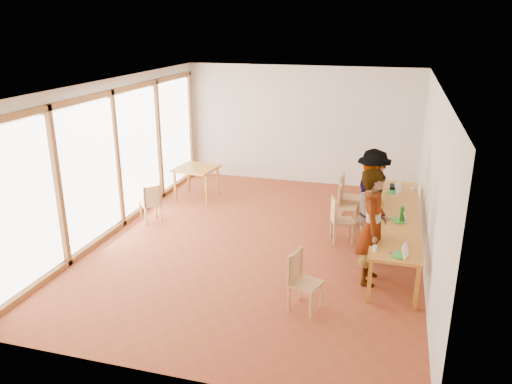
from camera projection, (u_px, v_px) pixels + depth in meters
The scene contains 25 objects.
ground at pixel (259, 242), 9.62m from camera, with size 8.00×8.00×0.00m, color brown.
wall_back at pixel (301, 125), 12.78m from camera, with size 6.00×0.10×3.00m, color beige.
wall_front at pixel (164, 264), 5.49m from camera, with size 6.00×0.10×3.00m, color beige.
wall_right at pixel (432, 181), 8.37m from camera, with size 0.10×8.00×3.00m, color beige.
window_wall at pixel (116, 156), 9.89m from camera, with size 0.10×8.00×3.00m, color white.
ceiling at pixel (260, 83), 8.64m from camera, with size 6.00×8.00×0.04m, color white.
communal_table at pixel (397, 216), 9.01m from camera, with size 0.80×4.00×0.75m.
side_table at pixel (196, 171), 11.85m from camera, with size 0.90×0.90×0.75m.
chair_near at pixel (300, 275), 7.25m from camera, with size 0.51×0.51×0.47m.
chair_mid at pixel (338, 215), 9.47m from camera, with size 0.51×0.51×0.47m.
chair_far at pixel (346, 191), 10.63m from camera, with size 0.48×0.48×0.51m.
chair_empty at pixel (344, 201), 10.31m from camera, with size 0.41×0.41×0.44m.
chair_spare at pixel (151, 200), 10.39m from camera, with size 0.55×0.55×0.44m.
person_near at pixel (372, 227), 7.88m from camera, with size 0.70×0.46×1.91m, color gray.
person_mid at pixel (374, 215), 8.85m from camera, with size 0.76×0.59×1.56m, color gray.
person_far at pixel (372, 194), 9.62m from camera, with size 1.13×0.65×1.76m, color gray.
laptop_near at pixel (402, 253), 7.33m from camera, with size 0.26×0.27×0.20m.
laptop_mid at pixel (401, 218), 8.62m from camera, with size 0.27×0.29×0.21m.
laptop_far at pixel (396, 190), 10.06m from camera, with size 0.32×0.33×0.22m.
yellow_mug at pixel (381, 205), 9.23m from camera, with size 0.14×0.14×0.11m, color gold.
green_bottle at pixel (402, 215), 8.55m from camera, with size 0.07×0.07×0.28m, color #166815.
clear_glass at pixel (375, 248), 7.51m from camera, with size 0.07×0.07×0.09m, color silver.
condiment_cup at pixel (413, 189), 10.18m from camera, with size 0.08×0.08×0.06m, color white.
pink_phone at pixel (391, 252), 7.46m from camera, with size 0.05×0.10×0.01m, color #BD3C56.
black_pouch at pixel (394, 187), 10.25m from camera, with size 0.16×0.26×0.09m, color black.
Camera 1 is at (2.32, -8.48, 4.04)m, focal length 35.00 mm.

